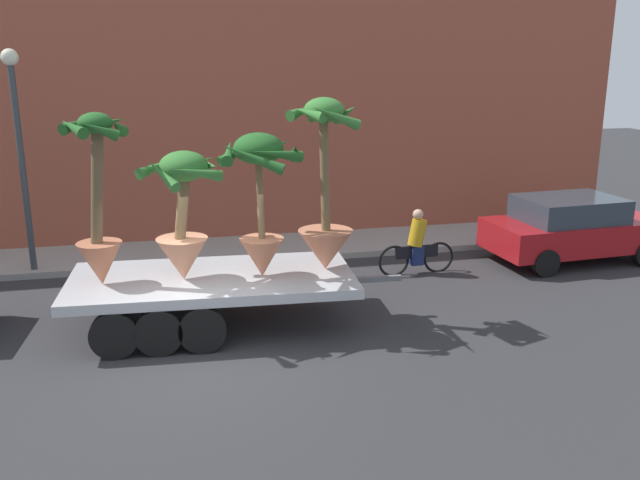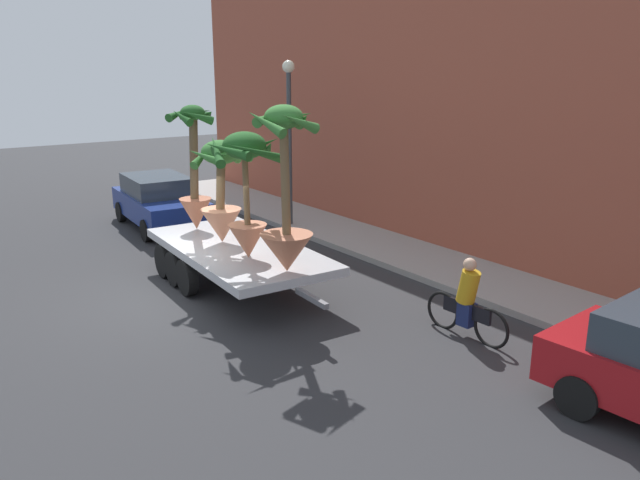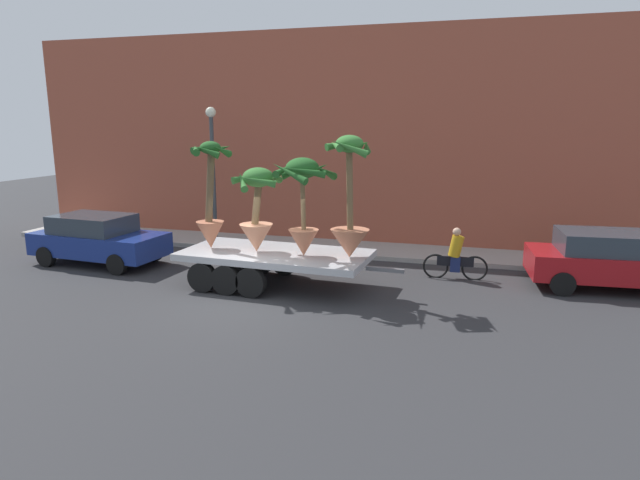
{
  "view_description": "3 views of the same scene",
  "coord_description": "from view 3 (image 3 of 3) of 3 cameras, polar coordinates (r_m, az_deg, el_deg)",
  "views": [
    {
      "loc": [
        -0.4,
        -10.49,
        4.89
      ],
      "look_at": [
        2.37,
        1.88,
        1.4
      ],
      "focal_mm": 38.27,
      "sensor_mm": 36.0,
      "label": 1
    },
    {
      "loc": [
        11.92,
        -4.81,
        4.79
      ],
      "look_at": [
        2.23,
        2.24,
        1.43
      ],
      "focal_mm": 34.75,
      "sensor_mm": 36.0,
      "label": 2
    },
    {
      "loc": [
        5.42,
        -12.08,
        4.42
      ],
      "look_at": [
        1.32,
        2.17,
        1.22
      ],
      "focal_mm": 30.34,
      "sensor_mm": 36.0,
      "label": 3
    }
  ],
  "objects": [
    {
      "name": "trailing_car",
      "position": [
        18.63,
        -22.37,
        0.14
      ],
      "size": [
        4.37,
        2.18,
        1.58
      ],
      "color": "navy",
      "rests_on": "ground"
    },
    {
      "name": "potted_palm_middle",
      "position": [
        14.07,
        -1.8,
        4.31
      ],
      "size": [
        1.55,
        1.57,
        2.59
      ],
      "color": "#C17251",
      "rests_on": "flatbed_trailer"
    },
    {
      "name": "parked_car",
      "position": [
        16.55,
        28.16,
        -1.81
      ],
      "size": [
        4.33,
        2.21,
        1.58
      ],
      "color": "maroon",
      "rests_on": "ground"
    },
    {
      "name": "cyclist",
      "position": [
        16.07,
        14.11,
        -1.68
      ],
      "size": [
        1.84,
        0.36,
        1.54
      ],
      "color": "black",
      "rests_on": "ground"
    },
    {
      "name": "street_lamp",
      "position": [
        19.58,
        -11.26,
        8.48
      ],
      "size": [
        0.36,
        0.36,
        4.83
      ],
      "color": "#383D42",
      "rests_on": "sidewalk"
    },
    {
      "name": "potted_palm_front",
      "position": [
        14.71,
        -6.63,
        3.2
      ],
      "size": [
        1.49,
        1.55,
        2.3
      ],
      "color": "tan",
      "rests_on": "flatbed_trailer"
    },
    {
      "name": "ground_plane",
      "position": [
        13.96,
        -7.74,
        -6.38
      ],
      "size": [
        60.0,
        60.0,
        0.0
      ],
      "primitive_type": "plane",
      "color": "#2D2D30"
    },
    {
      "name": "flatbed_trailer",
      "position": [
        15.01,
        -5.55,
        -1.99
      ],
      "size": [
        6.19,
        2.7,
        0.98
      ],
      "color": "#B7BABF",
      "rests_on": "ground"
    },
    {
      "name": "sidewalk",
      "position": [
        19.46,
        -0.53,
        -0.71
      ],
      "size": [
        24.0,
        2.2,
        0.15
      ],
      "primitive_type": "cube",
      "color": "#A39E99",
      "rests_on": "ground"
    },
    {
      "name": "potted_palm_extra",
      "position": [
        13.96,
        3.15,
        3.16
      ],
      "size": [
        1.27,
        1.34,
        3.16
      ],
      "color": "#C17251",
      "rests_on": "flatbed_trailer"
    },
    {
      "name": "building_facade",
      "position": [
        20.61,
        0.82,
        10.65
      ],
      "size": [
        24.0,
        1.2,
        7.73
      ],
      "primitive_type": "cube",
      "color": "#9E4C38",
      "rests_on": "ground"
    },
    {
      "name": "potted_palm_rear",
      "position": [
        15.31,
        -11.5,
        3.91
      ],
      "size": [
        1.15,
        1.17,
        2.97
      ],
      "color": "#B26647",
      "rests_on": "flatbed_trailer"
    }
  ]
}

